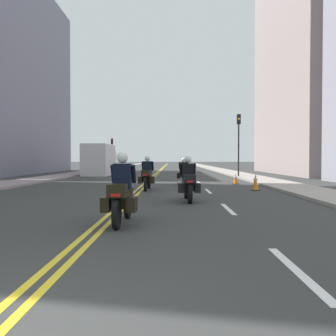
{
  "coord_description": "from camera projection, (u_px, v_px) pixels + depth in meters",
  "views": [
    {
      "loc": [
        1.6,
        -2.81,
        1.5
      ],
      "look_at": [
        1.37,
        16.07,
        1.02
      ],
      "focal_mm": 38.72,
      "sensor_mm": 36.0,
      "label": 1
    }
  ],
  "objects": [
    {
      "name": "ground_plane",
      "position": [
        161.0,
        170.0,
        50.85
      ],
      "size": [
        264.0,
        264.0,
        0.0
      ],
      "primitive_type": "plane",
      "color": "#343534"
    },
    {
      "name": "sidewalk_left",
      "position": [
        106.0,
        169.0,
        50.95
      ],
      "size": [
        2.43,
        144.0,
        0.12
      ],
      "primitive_type": "cube",
      "color": "gray",
      "rests_on": "ground"
    },
    {
      "name": "sidewalk_right",
      "position": [
        216.0,
        169.0,
        50.76
      ],
      "size": [
        2.43,
        144.0,
        0.12
      ],
      "primitive_type": "cube",
      "color": "#A0968C",
      "rests_on": "ground"
    },
    {
      "name": "centreline_yellow_inner",
      "position": [
        160.0,
        169.0,
        50.85
      ],
      "size": [
        0.12,
        132.0,
        0.01
      ],
      "primitive_type": "cube",
      "color": "yellow",
      "rests_on": "ground"
    },
    {
      "name": "centreline_yellow_outer",
      "position": [
        162.0,
        169.0,
        50.85
      ],
      "size": [
        0.12,
        132.0,
        0.01
      ],
      "primitive_type": "cube",
      "color": "yellow",
      "rests_on": "ground"
    },
    {
      "name": "lane_dashes_white",
      "position": [
        191.0,
        176.0,
        31.82
      ],
      "size": [
        0.14,
        56.4,
        0.01
      ],
      "color": "silver",
      "rests_on": "ground"
    },
    {
      "name": "building_right_1",
      "position": [
        316.0,
        67.0,
        36.37
      ],
      "size": [
        8.13,
        18.44,
        21.39
      ],
      "color": "#B5A09E",
      "rests_on": "ground"
    },
    {
      "name": "motorcycle_0",
      "position": [
        122.0,
        195.0,
        8.26
      ],
      "size": [
        0.78,
        2.1,
        1.66
      ],
      "rotation": [
        0.0,
        0.0,
        -0.04
      ],
      "color": "black",
      "rests_on": "ground"
    },
    {
      "name": "motorcycle_1",
      "position": [
        188.0,
        183.0,
        12.75
      ],
      "size": [
        0.78,
        2.23,
        1.61
      ],
      "rotation": [
        0.0,
        0.0,
        0.04
      ],
      "color": "black",
      "rests_on": "ground"
    },
    {
      "name": "motorcycle_2",
      "position": [
        147.0,
        176.0,
        17.32
      ],
      "size": [
        0.78,
        2.23,
        1.66
      ],
      "rotation": [
        0.0,
        0.0,
        -0.04
      ],
      "color": "black",
      "rests_on": "ground"
    },
    {
      "name": "motorcycle_3",
      "position": [
        183.0,
        173.0,
        21.99
      ],
      "size": [
        0.78,
        2.25,
        1.56
      ],
      "rotation": [
        0.0,
        0.0,
        -0.05
      ],
      "color": "black",
      "rests_on": "ground"
    },
    {
      "name": "traffic_cone_0",
      "position": [
        255.0,
        182.0,
        17.14
      ],
      "size": [
        0.36,
        0.36,
        0.83
      ],
      "color": "black",
      "rests_on": "ground"
    },
    {
      "name": "traffic_cone_1",
      "position": [
        236.0,
        179.0,
        21.43
      ],
      "size": [
        0.37,
        0.37,
        0.65
      ],
      "color": "black",
      "rests_on": "ground"
    },
    {
      "name": "traffic_light_near",
      "position": [
        239.0,
        134.0,
        29.07
      ],
      "size": [
        0.28,
        0.38,
        5.08
      ],
      "color": "black",
      "rests_on": "ground"
    },
    {
      "name": "traffic_light_far",
      "position": [
        112.0,
        148.0,
        51.06
      ],
      "size": [
        0.28,
        0.38,
        4.39
      ],
      "color": "black",
      "rests_on": "ground"
    },
    {
      "name": "parked_truck",
      "position": [
        100.0,
        161.0,
        33.7
      ],
      "size": [
        2.2,
        6.5,
        2.8
      ],
      "color": "#BAB9B9",
      "rests_on": "ground"
    }
  ]
}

